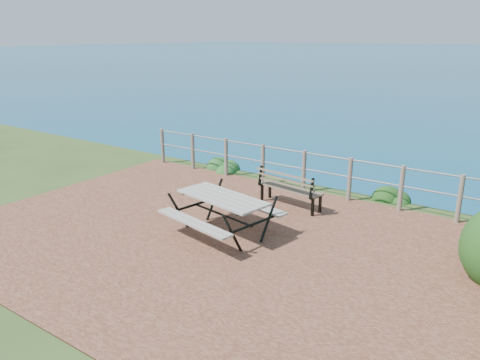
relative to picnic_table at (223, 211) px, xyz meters
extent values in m
cube|color=brown|center=(0.07, -0.20, -0.48)|extent=(10.00, 7.00, 0.12)
cylinder|color=#6B5B4C|center=(-4.53, 3.15, 0.04)|extent=(0.10, 0.10, 1.00)
cylinder|color=#6B5B4C|center=(-3.38, 3.15, 0.04)|extent=(0.10, 0.10, 1.00)
cylinder|color=#6B5B4C|center=(-2.23, 3.15, 0.04)|extent=(0.10, 0.10, 1.00)
cylinder|color=#6B5B4C|center=(-1.08, 3.15, 0.04)|extent=(0.10, 0.10, 1.00)
cylinder|color=#6B5B4C|center=(0.07, 3.15, 0.04)|extent=(0.10, 0.10, 1.00)
cylinder|color=#6B5B4C|center=(1.22, 3.15, 0.04)|extent=(0.10, 0.10, 1.00)
cylinder|color=#6B5B4C|center=(2.37, 3.15, 0.04)|extent=(0.10, 0.10, 1.00)
cylinder|color=#6B5B4C|center=(3.52, 3.15, 0.04)|extent=(0.10, 0.10, 1.00)
cylinder|color=slate|center=(0.07, 3.15, 0.49)|extent=(9.40, 0.04, 0.04)
cylinder|color=slate|center=(0.07, 3.15, 0.09)|extent=(9.40, 0.04, 0.04)
cube|color=gray|center=(0.00, 0.00, 0.27)|extent=(1.90, 1.06, 0.04)
cube|color=gray|center=(0.00, 0.00, -0.03)|extent=(1.81, 0.59, 0.04)
cube|color=gray|center=(0.00, 0.00, -0.03)|extent=(1.81, 0.59, 0.04)
cylinder|color=black|center=(0.00, 0.00, -0.08)|extent=(1.53, 0.33, 0.04)
cube|color=brown|center=(0.32, 2.04, -0.06)|extent=(1.52, 0.58, 0.03)
cube|color=brown|center=(0.32, 2.04, 0.20)|extent=(1.48, 0.32, 0.34)
cube|color=black|center=(0.32, 2.04, -0.26)|extent=(0.05, 0.06, 0.41)
cube|color=black|center=(0.32, 2.04, -0.26)|extent=(0.05, 0.06, 0.41)
cube|color=black|center=(0.32, 2.04, -0.26)|extent=(0.05, 0.06, 0.41)
cube|color=black|center=(0.32, 2.04, -0.26)|extent=(0.05, 0.06, 0.41)
ellipsoid|color=#1B491F|center=(-2.65, 3.57, -0.48)|extent=(0.76, 0.76, 0.50)
ellipsoid|color=#224715|center=(2.04, 3.88, -0.48)|extent=(0.68, 0.68, 0.39)
camera|label=1|loc=(4.90, -6.50, 3.16)|focal=35.00mm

